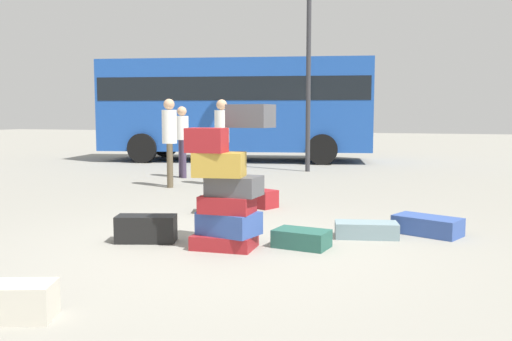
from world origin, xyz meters
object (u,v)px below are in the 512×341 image
(suitcase_maroon_left_side, at_px, (259,198))
(person_bearded_onlooker, at_px, (169,134))
(suitcase_navy_white_trunk, at_px, (427,226))
(suitcase_teal_foreground_near, at_px, (302,239))
(suitcase_slate_right_side, at_px, (366,230))
(person_tourist_with_camera, at_px, (222,134))
(suitcase_black_behind_tower, at_px, (146,229))
(parked_bus, at_px, (237,103))
(person_passerby_in_red, at_px, (182,135))
(suitcase_tower, at_px, (228,189))
(suitcase_black_upright_blue, at_px, (221,205))
(suitcase_cream_foreground_far, at_px, (12,301))

(suitcase_maroon_left_side, bearing_deg, person_bearded_onlooker, 167.57)
(suitcase_navy_white_trunk, bearing_deg, suitcase_teal_foreground_near, -116.17)
(suitcase_navy_white_trunk, distance_m, suitcase_slate_right_side, 0.80)
(person_bearded_onlooker, distance_m, person_tourist_with_camera, 1.06)
(person_bearded_onlooker, bearing_deg, suitcase_black_behind_tower, -1.80)
(person_tourist_with_camera, height_order, parked_bus, parked_bus)
(suitcase_slate_right_side, distance_m, person_passerby_in_red, 7.06)
(suitcase_slate_right_side, bearing_deg, suitcase_navy_white_trunk, 18.06)
(suitcase_black_behind_tower, bearing_deg, suitcase_tower, -17.63)
(suitcase_teal_foreground_near, bearing_deg, suitcase_tower, -148.71)
(suitcase_maroon_left_side, bearing_deg, suitcase_slate_right_side, -18.31)
(suitcase_black_upright_blue, xyz_separation_m, parked_bus, (-3.28, 8.90, 1.72))
(suitcase_navy_white_trunk, relative_size, person_bearded_onlooker, 0.44)
(person_tourist_with_camera, bearing_deg, parked_bus, 156.75)
(suitcase_cream_foreground_far, height_order, parked_bus, parked_bus)
(suitcase_tower, relative_size, person_bearded_onlooker, 0.88)
(suitcase_teal_foreground_near, height_order, suitcase_black_behind_tower, suitcase_black_behind_tower)
(suitcase_tower, distance_m, person_bearded_onlooker, 5.39)
(suitcase_tower, bearing_deg, suitcase_slate_right_side, 38.25)
(suitcase_navy_white_trunk, height_order, person_tourist_with_camera, person_tourist_with_camera)
(suitcase_maroon_left_side, relative_size, suitcase_black_upright_blue, 0.81)
(suitcase_tower, distance_m, suitcase_cream_foreground_far, 2.59)
(suitcase_slate_right_side, height_order, suitcase_black_upright_blue, suitcase_black_upright_blue)
(suitcase_cream_foreground_far, height_order, suitcase_black_upright_blue, suitcase_cream_foreground_far)
(person_bearded_onlooker, bearing_deg, suitcase_teal_foreground_near, 16.28)
(suitcase_black_behind_tower, bearing_deg, suitcase_slate_right_side, 5.82)
(suitcase_black_upright_blue, bearing_deg, suitcase_cream_foreground_far, -105.36)
(suitcase_black_behind_tower, height_order, suitcase_cream_foreground_far, suitcase_black_behind_tower)
(suitcase_tower, height_order, suitcase_navy_white_trunk, suitcase_tower)
(suitcase_black_behind_tower, bearing_deg, person_passerby_in_red, 94.82)
(suitcase_maroon_left_side, height_order, suitcase_cream_foreground_far, suitcase_maroon_left_side)
(suitcase_cream_foreground_far, height_order, person_bearded_onlooker, person_bearded_onlooker)
(suitcase_navy_white_trunk, height_order, suitcase_slate_right_side, suitcase_navy_white_trunk)
(person_tourist_with_camera, distance_m, parked_bus, 6.40)
(suitcase_black_upright_blue, bearing_deg, person_tourist_with_camera, 93.38)
(parked_bus, bearing_deg, suitcase_teal_foreground_near, -77.86)
(suitcase_cream_foreground_far, xyz_separation_m, person_bearded_onlooker, (-2.45, 6.84, 0.93))
(suitcase_teal_foreground_near, xyz_separation_m, person_passerby_in_red, (-4.38, 5.65, 0.90))
(suitcase_slate_right_side, height_order, suitcase_maroon_left_side, suitcase_maroon_left_side)
(suitcase_slate_right_side, relative_size, person_passerby_in_red, 0.44)
(parked_bus, bearing_deg, suitcase_black_behind_tower, -86.59)
(suitcase_slate_right_side, xyz_separation_m, suitcase_black_upright_blue, (-2.32, 0.99, 0.02))
(person_passerby_in_red, bearing_deg, suitcase_tower, -11.55)
(suitcase_cream_foreground_far, relative_size, person_bearded_onlooker, 0.33)
(suitcase_black_upright_blue, bearing_deg, suitcase_tower, -84.11)
(person_tourist_with_camera, xyz_separation_m, person_passerby_in_red, (-1.45, 1.04, -0.07))
(suitcase_teal_foreground_near, distance_m, parked_bus, 11.86)
(suitcase_black_upright_blue, height_order, parked_bus, parked_bus)
(suitcase_cream_foreground_far, relative_size, suitcase_black_upright_blue, 0.89)
(suitcase_teal_foreground_near, bearing_deg, person_tourist_with_camera, 129.80)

